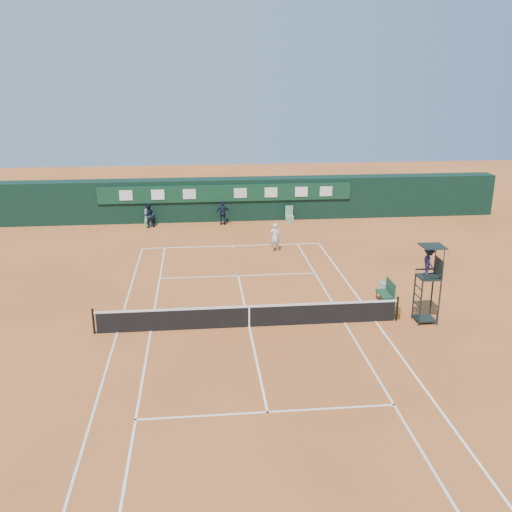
{
  "coord_description": "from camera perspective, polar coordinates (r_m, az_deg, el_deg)",
  "views": [
    {
      "loc": [
        -1.96,
        -21.92,
        10.23
      ],
      "look_at": [
        0.9,
        6.0,
        1.2
      ],
      "focal_mm": 40.0,
      "sensor_mm": 36.0,
      "label": 1
    }
  ],
  "objects": [
    {
      "name": "linesman_chair_right",
      "position": [
        41.14,
        3.36,
        3.86
      ],
      "size": [
        0.55,
        0.5,
        1.15
      ],
      "color": "#639868",
      "rests_on": "ground"
    },
    {
      "name": "tennis_net",
      "position": [
        24.06,
        -0.69,
        -6.0
      ],
      "size": [
        12.9,
        0.1,
        1.1
      ],
      "color": "black",
      "rests_on": "ground"
    },
    {
      "name": "tennis_ball",
      "position": [
        32.02,
        -3.03,
        -0.76
      ],
      "size": [
        0.06,
        0.06,
        0.06
      ],
      "primitive_type": "sphere",
      "color": "#BAD331",
      "rests_on": "ground"
    },
    {
      "name": "ball_kid_left",
      "position": [
        40.14,
        -10.71,
        4.02
      ],
      "size": [
        1.0,
        0.89,
        1.72
      ],
      "primitive_type": "imported",
      "rotation": [
        0.0,
        0.0,
        3.47
      ],
      "color": "black",
      "rests_on": "ground"
    },
    {
      "name": "tennis_bag",
      "position": [
        26.01,
        13.88,
        -5.55
      ],
      "size": [
        0.58,
        0.81,
        0.28
      ],
      "primitive_type": "cube",
      "rotation": [
        0.0,
        0.0,
        -0.38
      ],
      "color": "black",
      "rests_on": "ground"
    },
    {
      "name": "player_bench",
      "position": [
        27.15,
        13.01,
        -3.43
      ],
      "size": [
        0.56,
        1.2,
        1.1
      ],
      "color": "#173A23",
      "rests_on": "ground"
    },
    {
      "name": "cooler",
      "position": [
        28.1,
        12.83,
        -3.27
      ],
      "size": [
        0.57,
        0.57,
        0.65
      ],
      "color": "silver",
      "rests_on": "ground"
    },
    {
      "name": "back_wall",
      "position": [
        41.63,
        -3.05,
        5.72
      ],
      "size": [
        40.0,
        1.65,
        3.0
      ],
      "color": "black",
      "rests_on": "ground"
    },
    {
      "name": "linesman_chair_left",
      "position": [
        40.78,
        -10.68,
        3.46
      ],
      "size": [
        0.55,
        0.5,
        1.15
      ],
      "color": "#5D8E6A",
      "rests_on": "ground"
    },
    {
      "name": "umpire_chair",
      "position": [
        24.93,
        16.93,
        -1.13
      ],
      "size": [
        0.96,
        0.95,
        3.42
      ],
      "color": "black",
      "rests_on": "ground"
    },
    {
      "name": "player",
      "position": [
        34.07,
        1.89,
        1.89
      ],
      "size": [
        0.66,
        0.46,
        1.75
      ],
      "primitive_type": "imported",
      "rotation": [
        0.0,
        0.0,
        3.21
      ],
      "color": "silver",
      "rests_on": "ground"
    },
    {
      "name": "ball_kid_right",
      "position": [
        40.19,
        -3.33,
        4.31
      ],
      "size": [
        1.01,
        0.44,
        1.7
      ],
      "primitive_type": "imported",
      "rotation": [
        0.0,
        0.0,
        3.17
      ],
      "color": "black",
      "rests_on": "ground"
    },
    {
      "name": "court_lines",
      "position": [
        24.27,
        -0.68,
        -7.09
      ],
      "size": [
        11.05,
        23.85,
        0.01
      ],
      "color": "white",
      "rests_on": "ground"
    },
    {
      "name": "ground",
      "position": [
        24.27,
        -0.68,
        -7.1
      ],
      "size": [
        90.0,
        90.0,
        0.0
      ],
      "primitive_type": "plane",
      "color": "#BE622C",
      "rests_on": "ground"
    }
  ]
}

